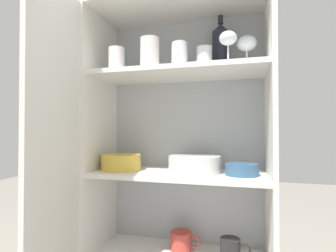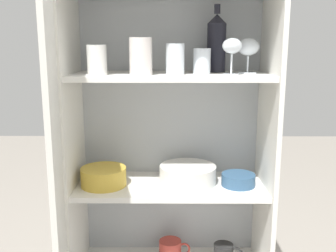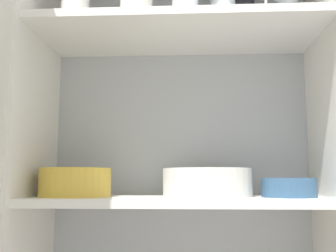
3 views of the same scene
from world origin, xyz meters
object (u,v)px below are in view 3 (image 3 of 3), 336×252
mixing_bowl_large (75,181)px  serving_bowl_small (289,186)px  wine_bottle (242,1)px  plate_stack_white (207,183)px

mixing_bowl_large → serving_bowl_small: (0.54, 0.00, -0.01)m
wine_bottle → serving_bowl_small: bearing=-45.4°
mixing_bowl_large → serving_bowl_small: bearing=0.0°
wine_bottle → mixing_bowl_large: 0.69m
wine_bottle → plate_stack_white: (-0.11, -0.06, -0.52)m
wine_bottle → serving_bowl_small: (0.09, -0.09, -0.53)m
plate_stack_white → serving_bowl_small: bearing=-8.4°
plate_stack_white → mixing_bowl_large: 0.34m
wine_bottle → mixing_bowl_large: bearing=-168.4°
plate_stack_white → serving_bowl_small: plate_stack_white is taller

